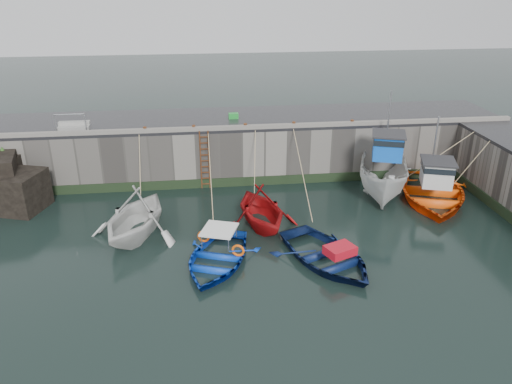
{
  "coord_description": "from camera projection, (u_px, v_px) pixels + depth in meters",
  "views": [
    {
      "loc": [
        -2.35,
        -15.08,
        10.64
      ],
      "look_at": [
        0.29,
        6.31,
        1.2
      ],
      "focal_mm": 35.0,
      "sensor_mm": 36.0,
      "label": 1
    }
  ],
  "objects": [
    {
      "name": "boat_far_orange",
      "position": [
        432.0,
        191.0,
        25.57
      ],
      "size": [
        6.59,
        7.8,
        4.38
      ],
      "rotation": [
        0.0,
        0.0,
        -0.32
      ],
      "color": "#FC550D",
      "rests_on": "ground"
    },
    {
      "name": "boat_near_white",
      "position": [
        137.0,
        235.0,
        22.14
      ],
      "size": [
        5.54,
        5.94,
        2.54
      ],
      "primitive_type": "imported",
      "rotation": [
        0.0,
        0.0,
        -0.34
      ],
      "color": "silver",
      "rests_on": "ground"
    },
    {
      "name": "bollard_c",
      "position": [
        245.0,
        126.0,
        26.26
      ],
      "size": [
        0.18,
        0.18,
        0.28
      ],
      "primitive_type": "cylinder",
      "color": "#3F1E0F",
      "rests_on": "road_back"
    },
    {
      "name": "road_back",
      "position": [
        238.0,
        119.0,
        28.37
      ],
      "size": [
        30.0,
        5.0,
        0.16
      ],
      "primitive_type": "cube",
      "color": "black",
      "rests_on": "quay_back"
    },
    {
      "name": "boat_near_white_rope",
      "position": [
        144.0,
        200.0,
        25.58
      ],
      "size": [
        0.04,
        3.66,
        3.1
      ],
      "primitive_type": null,
      "color": "tan",
      "rests_on": "ground"
    },
    {
      "name": "bollard_a",
      "position": [
        145.0,
        129.0,
        25.68
      ],
      "size": [
        0.18,
        0.18,
        0.28
      ],
      "primitive_type": "cylinder",
      "color": "#3F1E0F",
      "rests_on": "road_back"
    },
    {
      "name": "boat_near_navy_rope",
      "position": [
        299.0,
        205.0,
        25.02
      ],
      "size": [
        0.04,
        6.29,
        3.1
      ],
      "primitive_type": null,
      "color": "tan",
      "rests_on": "ground"
    },
    {
      "name": "boat_near_blue_rope",
      "position": [
        211.0,
        208.0,
        24.72
      ],
      "size": [
        0.04,
        5.9,
        3.1
      ],
      "primitive_type": null,
      "color": "tan",
      "rests_on": "ground"
    },
    {
      "name": "ground",
      "position": [
        269.0,
        291.0,
        18.24
      ],
      "size": [
        120.0,
        120.0,
        0.0
      ],
      "primitive_type": "plane",
      "color": "black",
      "rests_on": "ground"
    },
    {
      "name": "boat_near_blacktrim",
      "position": [
        261.0,
        225.0,
        23.06
      ],
      "size": [
        4.47,
        4.92,
        2.24
      ],
      "primitive_type": "imported",
      "rotation": [
        0.0,
        0.0,
        0.21
      ],
      "color": "#9D0D0F",
      "rests_on": "ground"
    },
    {
      "name": "boat_near_navy",
      "position": [
        326.0,
        261.0,
        20.15
      ],
      "size": [
        5.21,
        5.97,
        1.03
      ],
      "primitive_type": "imported",
      "rotation": [
        0.0,
        0.0,
        0.4
      ],
      "color": "#0B1A46",
      "rests_on": "ground"
    },
    {
      "name": "bollard_d",
      "position": [
        294.0,
        124.0,
        26.55
      ],
      "size": [
        0.18,
        0.18,
        0.28
      ],
      "primitive_type": "cylinder",
      "color": "#3F1E0F",
      "rests_on": "road_back"
    },
    {
      "name": "boat_far_white",
      "position": [
        384.0,
        174.0,
        25.96
      ],
      "size": [
        4.48,
        7.01,
        5.54
      ],
      "rotation": [
        0.0,
        0.0,
        -0.33
      ],
      "color": "silver",
      "rests_on": "ground"
    },
    {
      "name": "quay_back",
      "position": [
        238.0,
        145.0,
        29.0
      ],
      "size": [
        30.0,
        5.0,
        3.0
      ],
      "primitive_type": "cube",
      "color": "slate",
      "rests_on": "ground"
    },
    {
      "name": "bollard_b",
      "position": [
        194.0,
        128.0,
        25.96
      ],
      "size": [
        0.18,
        0.18,
        0.28
      ],
      "primitive_type": "cylinder",
      "color": "#3F1E0F",
      "rests_on": "road_back"
    },
    {
      "name": "boat_near_blue",
      "position": [
        217.0,
        262.0,
        20.04
      ],
      "size": [
        4.64,
        5.44,
        0.95
      ],
      "primitive_type": "imported",
      "rotation": [
        0.0,
        0.0,
        -0.34
      ],
      "color": "#0C3BB8",
      "rests_on": "ground"
    },
    {
      "name": "kerb_back",
      "position": [
        242.0,
        127.0,
        26.16
      ],
      "size": [
        30.0,
        0.3,
        0.2
      ],
      "primitive_type": "cube",
      "color": "slate",
      "rests_on": "road_back"
    },
    {
      "name": "algae_back",
      "position": [
        243.0,
        182.0,
        27.2
      ],
      "size": [
        30.0,
        0.08,
        0.5
      ],
      "primitive_type": "cube",
      "color": "black",
      "rests_on": "ground"
    },
    {
      "name": "ladder",
      "position": [
        205.0,
        160.0,
        26.39
      ],
      "size": [
        0.51,
        0.08,
        3.2
      ],
      "color": "#3F1E0F",
      "rests_on": "ground"
    },
    {
      "name": "bollard_e",
      "position": [
        352.0,
        122.0,
        26.91
      ],
      "size": [
        0.18,
        0.18,
        0.28
      ],
      "primitive_type": "cylinder",
      "color": "#3F1E0F",
      "rests_on": "road_back"
    },
    {
      "name": "fish_crate",
      "position": [
        233.0,
        116.0,
        28.12
      ],
      "size": [
        0.54,
        0.37,
        0.29
      ],
      "primitive_type": "cube",
      "rotation": [
        0.0,
        0.0,
        -0.01
      ],
      "color": "#1A8F2C",
      "rests_on": "road_back"
    },
    {
      "name": "boat_near_blacktrim_rope",
      "position": [
        252.0,
        193.0,
        26.36
      ],
      "size": [
        0.04,
        3.43,
        3.1
      ],
      "primitive_type": null,
      "color": "tan",
      "rests_on": "ground"
    },
    {
      "name": "railing",
      "position": [
        74.0,
        125.0,
        26.14
      ],
      "size": [
        1.6,
        1.05,
        1.0
      ],
      "color": "#A5A8AD",
      "rests_on": "road_back"
    }
  ]
}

